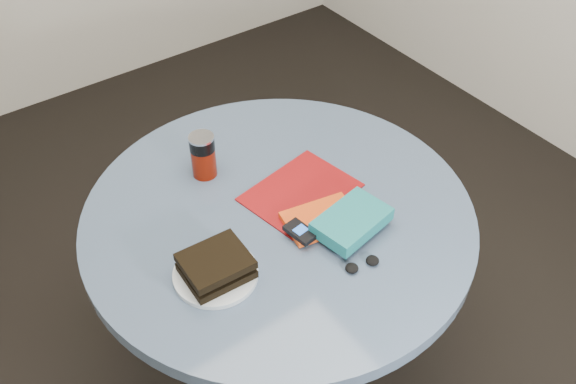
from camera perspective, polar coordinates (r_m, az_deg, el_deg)
ground at (r=2.22m, az=-0.65°, el=-15.66°), size 4.00×4.00×0.00m
table at (r=1.75m, az=-0.80°, el=-5.54°), size 1.00×1.00×0.75m
plate at (r=1.49m, az=-6.44°, el=-7.24°), size 0.24×0.24×0.01m
sandwich at (r=1.46m, az=-6.42°, el=-6.52°), size 0.15×0.13×0.05m
soda_can at (r=1.71m, az=-7.55°, el=3.24°), size 0.09×0.09×0.13m
pepper_grinder at (r=1.72m, az=-7.15°, el=2.74°), size 0.05×0.05×0.09m
magazine at (r=1.68m, az=1.13°, el=-0.01°), size 0.31×0.25×0.00m
red_book at (r=1.59m, az=2.96°, el=-2.42°), size 0.20×0.15×0.01m
novel at (r=1.56m, az=5.68°, el=-2.60°), size 0.20×0.15×0.04m
mp3_player at (r=1.54m, az=1.11°, el=-3.56°), size 0.06×0.09×0.01m
headphones at (r=1.51m, az=6.61°, el=-6.40°), size 0.09×0.05×0.02m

